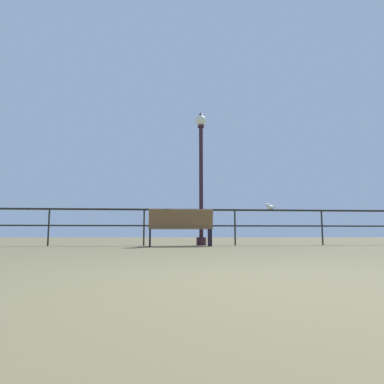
% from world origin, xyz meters
% --- Properties ---
extents(ground_plane, '(60.00, 60.00, 0.00)m').
position_xyz_m(ground_plane, '(0.00, 0.00, 0.00)').
color(ground_plane, brown).
extents(pier_railing, '(22.59, 0.05, 1.00)m').
position_xyz_m(pier_railing, '(0.00, 7.12, 0.75)').
color(pier_railing, black).
rests_on(pier_railing, ground_plane).
extents(bench_near_left, '(1.64, 0.67, 0.93)m').
position_xyz_m(bench_near_left, '(-0.29, 6.47, 0.53)').
color(bench_near_left, brown).
rests_on(bench_near_left, ground_plane).
extents(lamppost_center, '(0.31, 0.31, 3.86)m').
position_xyz_m(lamppost_center, '(0.33, 7.31, 2.15)').
color(lamppost_center, '#311B24').
rests_on(lamppost_center, ground_plane).
extents(seagull_on_rail, '(0.34, 0.23, 0.17)m').
position_xyz_m(seagull_on_rail, '(2.26, 7.11, 1.08)').
color(seagull_on_rail, silver).
rests_on(seagull_on_rail, pier_railing).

